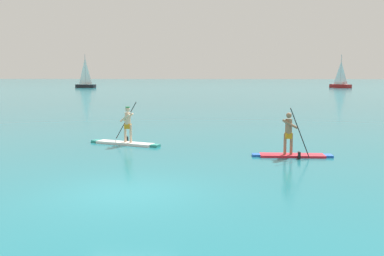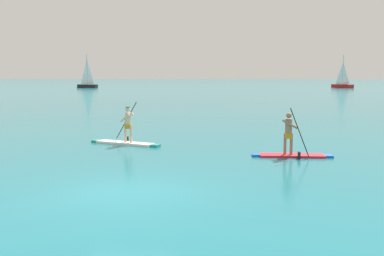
% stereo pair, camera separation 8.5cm
% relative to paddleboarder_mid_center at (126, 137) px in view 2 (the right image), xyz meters
% --- Properties ---
extents(ground, '(440.00, 440.00, 0.00)m').
position_rel_paddleboarder_mid_center_xyz_m(ground, '(1.71, -8.00, -0.36)').
color(ground, '#1E727F').
extents(paddleboarder_mid_center, '(3.36, 1.64, 1.94)m').
position_rel_paddleboarder_mid_center_xyz_m(paddleboarder_mid_center, '(0.00, 0.00, 0.00)').
color(paddleboarder_mid_center, white).
rests_on(paddleboarder_mid_center, ground).
extents(paddleboarder_far_right, '(3.05, 0.88, 1.96)m').
position_rel_paddleboarder_mid_center_xyz_m(paddleboarder_far_right, '(6.94, -2.51, 0.03)').
color(paddleboarder_far_right, red).
rests_on(paddleboarder_far_right, ground).
extents(sailboat_left_horizon, '(4.46, 2.00, 7.12)m').
position_rel_paddleboarder_mid_center_xyz_m(sailboat_left_horizon, '(-24.36, 75.01, 0.65)').
color(sailboat_left_horizon, black).
rests_on(sailboat_left_horizon, ground).
extents(sailboat_right_horizon, '(3.87, 5.02, 7.02)m').
position_rel_paddleboarder_mid_center_xyz_m(sailboat_right_horizon, '(30.10, 78.15, 0.47)').
color(sailboat_right_horizon, '#A51E1E').
rests_on(sailboat_right_horizon, ground).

